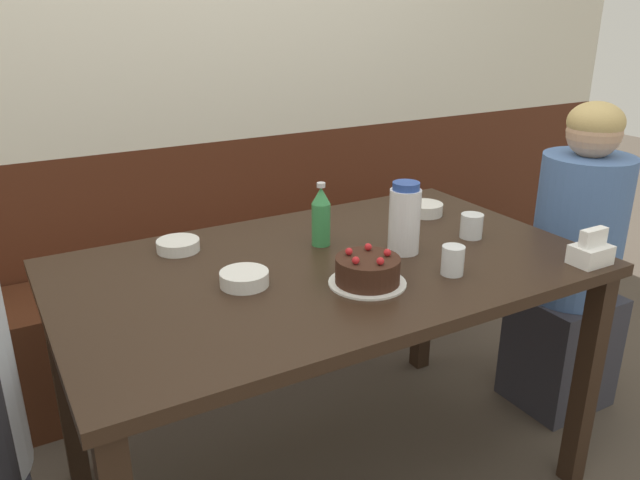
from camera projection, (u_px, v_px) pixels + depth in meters
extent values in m
plane|color=#4C4238|center=(325.00, 478.00, 2.06)|extent=(12.00, 12.00, 0.00)
cube|color=#4C2314|center=(206.00, 247.00, 2.74)|extent=(4.80, 0.04, 0.93)
cube|color=#472314|center=(227.00, 313.00, 2.65)|extent=(2.54, 0.38, 0.47)
cube|color=black|center=(326.00, 268.00, 1.79)|extent=(1.50, 0.90, 0.03)
cube|color=black|center=(586.00, 382.00, 1.93)|extent=(0.06, 0.06, 0.74)
cube|color=black|center=(65.00, 383.00, 1.92)|extent=(0.06, 0.06, 0.74)
cube|color=black|center=(424.00, 287.00, 2.58)|extent=(0.06, 0.06, 0.74)
cylinder|color=white|center=(367.00, 283.00, 1.64)|extent=(0.21, 0.21, 0.01)
cylinder|color=#381E14|center=(368.00, 270.00, 1.63)|extent=(0.17, 0.17, 0.07)
sphere|color=red|center=(380.00, 261.00, 1.57)|extent=(0.02, 0.02, 0.02)
sphere|color=red|center=(387.00, 253.00, 1.63)|extent=(0.02, 0.02, 0.02)
sphere|color=red|center=(368.00, 247.00, 1.66)|extent=(0.02, 0.02, 0.02)
sphere|color=red|center=(349.00, 251.00, 1.63)|extent=(0.02, 0.02, 0.02)
sphere|color=red|center=(356.00, 260.00, 1.58)|extent=(0.02, 0.02, 0.02)
cylinder|color=white|center=(404.00, 221.00, 1.82)|extent=(0.09, 0.09, 0.19)
cylinder|color=#28479E|center=(406.00, 186.00, 1.78)|extent=(0.08, 0.08, 0.02)
cylinder|color=#388E4C|center=(321.00, 224.00, 1.89)|extent=(0.06, 0.06, 0.13)
cone|color=#388E4C|center=(321.00, 195.00, 1.86)|extent=(0.06, 0.06, 0.05)
cylinder|color=silver|center=(321.00, 185.00, 1.85)|extent=(0.03, 0.03, 0.01)
cube|color=white|center=(590.00, 255.00, 1.76)|extent=(0.11, 0.08, 0.05)
cube|color=white|center=(593.00, 237.00, 1.75)|extent=(0.09, 0.03, 0.05)
cylinder|color=white|center=(178.00, 245.00, 1.86)|extent=(0.13, 0.13, 0.03)
cylinder|color=white|center=(425.00, 209.00, 2.18)|extent=(0.13, 0.13, 0.04)
cylinder|color=white|center=(244.00, 278.00, 1.63)|extent=(0.13, 0.13, 0.04)
cylinder|color=silver|center=(453.00, 260.00, 1.69)|extent=(0.06, 0.06, 0.08)
cylinder|color=silver|center=(472.00, 226.00, 1.96)|extent=(0.07, 0.07, 0.08)
cube|color=#33333D|center=(560.00, 348.00, 2.40)|extent=(0.34, 0.30, 0.45)
cylinder|color=#4C70AD|center=(579.00, 228.00, 2.22)|extent=(0.31, 0.31, 0.53)
sphere|color=tan|center=(594.00, 131.00, 2.10)|extent=(0.18, 0.18, 0.18)
ellipsoid|color=tan|center=(596.00, 122.00, 2.09)|extent=(0.19, 0.19, 0.14)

